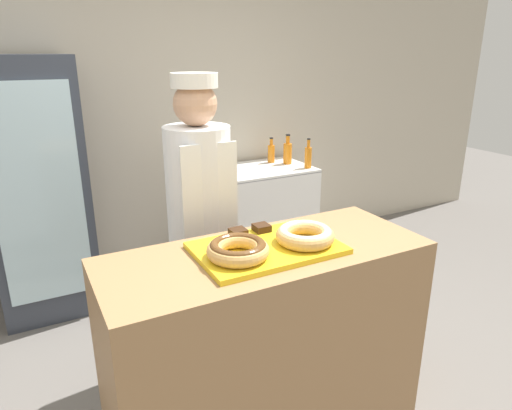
{
  "coord_description": "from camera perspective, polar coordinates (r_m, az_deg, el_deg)",
  "views": [
    {
      "loc": [
        -0.89,
        -1.59,
        1.8
      ],
      "look_at": [
        0.0,
        0.1,
        1.16
      ],
      "focal_mm": 32.0,
      "sensor_mm": 36.0,
      "label": 1
    }
  ],
  "objects": [
    {
      "name": "brownie_back_left",
      "position": [
        2.09,
        -2.24,
        -3.43
      ],
      "size": [
        0.07,
        0.07,
        0.03
      ],
      "color": "#382111",
      "rests_on": "serving_tray"
    },
    {
      "name": "serving_tray",
      "position": [
        1.99,
        1.35,
        -5.39
      ],
      "size": [
        0.62,
        0.41,
        0.02
      ],
      "color": "yellow",
      "rests_on": "display_counter"
    },
    {
      "name": "wall_back",
      "position": [
        3.85,
        -14.6,
        11.31
      ],
      "size": [
        8.0,
        0.06,
        2.7
      ],
      "color": "#BCB29E",
      "rests_on": "ground_plane"
    },
    {
      "name": "bottle_orange_b",
      "position": [
        4.13,
        1.92,
        6.54
      ],
      "size": [
        0.06,
        0.06,
        0.23
      ],
      "color": "orange",
      "rests_on": "chest_freezer"
    },
    {
      "name": "brownie_back_right",
      "position": [
        2.14,
        0.7,
        -2.86
      ],
      "size": [
        0.07,
        0.07,
        0.03
      ],
      "color": "#382111",
      "rests_on": "serving_tray"
    },
    {
      "name": "bottle_orange",
      "position": [
        4.08,
        3.97,
        6.57
      ],
      "size": [
        0.08,
        0.08,
        0.26
      ],
      "color": "orange",
      "rests_on": "chest_freezer"
    },
    {
      "name": "baker_person",
      "position": [
        2.5,
        -6.94,
        -2.38
      ],
      "size": [
        0.35,
        0.35,
        1.7
      ],
      "color": "#4C4C51",
      "rests_on": "ground_plane"
    },
    {
      "name": "donut_light_glaze",
      "position": [
        2.01,
        6.15,
        -3.69
      ],
      "size": [
        0.26,
        0.26,
        0.07
      ],
      "color": "tan",
      "rests_on": "serving_tray"
    },
    {
      "name": "chest_freezer",
      "position": [
        4.06,
        0.4,
        -1.14
      ],
      "size": [
        0.89,
        0.59,
        0.85
      ],
      "color": "white",
      "rests_on": "ground_plane"
    },
    {
      "name": "beverage_fridge",
      "position": [
        3.48,
        -25.7,
        1.61
      ],
      "size": [
        0.64,
        0.59,
        1.79
      ],
      "color": "#333842",
      "rests_on": "ground_plane"
    },
    {
      "name": "bottle_orange_b_b",
      "position": [
        3.95,
        6.53,
        6.04
      ],
      "size": [
        0.06,
        0.06,
        0.26
      ],
      "color": "orange",
      "rests_on": "chest_freezer"
    },
    {
      "name": "display_counter",
      "position": [
        2.25,
        1.25,
        -17.16
      ],
      "size": [
        1.46,
        0.58,
        0.98
      ],
      "color": "#997047",
      "rests_on": "ground_plane"
    },
    {
      "name": "donut_chocolate_glaze",
      "position": [
        1.86,
        -2.28,
        -5.51
      ],
      "size": [
        0.26,
        0.26,
        0.07
      ],
      "color": "tan",
      "rests_on": "serving_tray"
    }
  ]
}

